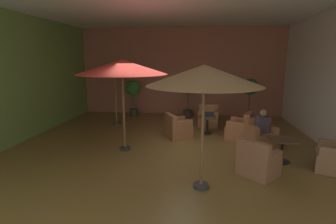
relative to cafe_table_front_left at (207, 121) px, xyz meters
name	(u,v)px	position (x,y,z in m)	size (l,w,h in m)	color
ground_plane	(166,151)	(-1.22, -1.89, -0.47)	(9.50, 10.30, 0.02)	brown
wall_back_brick	(180,72)	(-1.22, 3.22, 1.55)	(9.50, 0.08, 4.03)	#9D5B47
wall_left_accent	(8,80)	(-5.94, -1.89, 1.55)	(0.08, 10.30, 4.03)	olive
ceiling_slab	(165,1)	(-1.22, -1.89, 3.59)	(9.50, 10.30, 0.06)	silver
cafe_table_front_left	(207,121)	(0.00, 0.00, 0.00)	(0.61, 0.61, 0.62)	black
armchair_front_left_north	(240,129)	(1.08, -0.37, -0.14)	(0.99, 1.01, 0.90)	#A26040
armchair_front_left_east	(208,118)	(0.05, 1.14, -0.15)	(0.80, 0.81, 0.82)	#9B613E
armchair_front_left_south	(178,128)	(-1.00, -0.53, -0.15)	(1.01, 1.01, 0.82)	#915838
cafe_table_front_right	(283,145)	(1.85, -2.27, -0.01)	(0.72, 0.72, 0.62)	black
armchair_front_right_north	(261,136)	(1.58, -1.13, -0.14)	(0.87, 0.86, 0.84)	#985F3F
armchair_front_right_east	(258,162)	(1.06, -3.15, -0.15)	(1.05, 1.04, 0.87)	#946247
patio_umbrella_tall_red	(122,67)	(-2.43, -1.91, 1.92)	(2.52, 2.52, 2.60)	#2D2D2D
patio_umbrella_center_beige	(114,71)	(-3.62, 0.89, 1.70)	(2.05, 2.05, 2.39)	#2D2D2D
patio_umbrella_near_wall	(204,76)	(-0.22, -3.89, 1.83)	(2.23, 2.23, 2.51)	#2D2D2D
potted_tree_left_corner	(250,92)	(1.71, 1.77, 0.82)	(0.66, 0.66, 1.84)	silver
potted_tree_mid_left	(133,91)	(-3.35, 2.58, 0.72)	(0.69, 0.69, 1.64)	#32382E
potted_tree_mid_right	(188,93)	(-0.80, 2.62, 0.66)	(0.61, 0.61, 1.68)	#3A3132
patron_blue_shirt	(263,122)	(1.59, -1.16, 0.30)	(0.38, 0.29, 0.70)	#3F3640
iced_drink_cup	(212,115)	(0.14, 0.00, 0.21)	(0.08, 0.08, 0.11)	white
open_laptop	(209,115)	(0.06, 0.00, 0.21)	(0.31, 0.23, 0.20)	#9EA0A5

